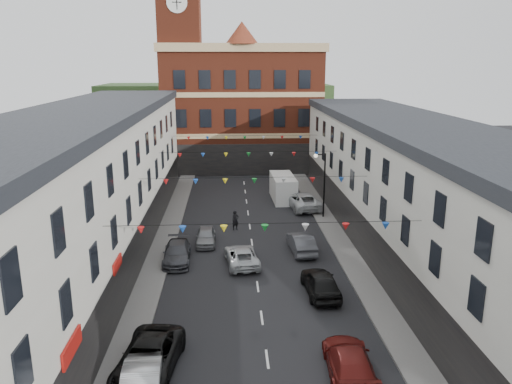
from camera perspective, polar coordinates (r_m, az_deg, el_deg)
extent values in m
plane|color=black|center=(32.23, 0.19, -10.76)|extent=(160.00, 160.00, 0.00)
cube|color=#605E5B|center=(34.38, -11.72, -9.27)|extent=(1.80, 64.00, 0.15)
cube|color=#605E5B|center=(35.04, 11.47, -8.78)|extent=(1.80, 64.00, 0.15)
cube|color=beige|center=(32.93, -20.88, -1.89)|extent=(8.00, 56.00, 10.00)
cube|color=black|center=(31.92, -21.75, 7.36)|extent=(8.40, 56.00, 0.70)
cube|color=black|center=(33.02, -13.58, -7.52)|extent=(0.12, 56.00, 3.20)
cube|color=beige|center=(34.25, 20.23, -2.09)|extent=(8.00, 56.00, 9.00)
cube|color=black|center=(33.26, 20.96, 5.94)|extent=(8.40, 56.00, 0.70)
cube|color=black|center=(33.80, 13.43, -6.99)|extent=(0.12, 56.00, 3.20)
cube|color=maroon|center=(67.39, -1.68, 9.25)|extent=(20.00, 12.00, 15.00)
cube|color=tan|center=(67.11, -1.73, 16.06)|extent=(20.60, 12.60, 1.00)
cone|color=maroon|center=(62.18, -1.62, 17.74)|extent=(4.00, 4.00, 2.60)
cube|color=maroon|center=(64.36, -8.50, 12.86)|extent=(5.00, 5.00, 24.00)
cylinder|color=white|center=(62.15, -9.04, 20.63)|extent=(2.40, 0.12, 2.40)
cube|color=#2C4A22|center=(91.53, -4.59, 9.06)|extent=(40.00, 14.00, 10.00)
cylinder|color=black|center=(45.21, 7.80, 0.65)|extent=(0.14, 0.14, 6.00)
cylinder|color=black|center=(44.53, 7.43, 4.26)|extent=(0.90, 0.10, 0.10)
sphere|color=beige|center=(44.47, 6.85, 4.14)|extent=(0.36, 0.36, 0.36)
imported|color=black|center=(24.39, -12.22, -18.12)|extent=(3.16, 5.71, 1.51)
imported|color=#3D3E45|center=(36.15, -9.01, -6.89)|extent=(2.02, 4.69, 1.34)
imported|color=gray|center=(39.29, -5.74, -5.05)|extent=(1.53, 3.74, 1.27)
imported|color=maroon|center=(24.12, 10.62, -18.55)|extent=(2.28, 5.05, 1.44)
imported|color=black|center=(31.17, 7.40, -10.23)|extent=(2.08, 4.67, 1.56)
imported|color=#45474C|center=(37.61, 5.19, -5.80)|extent=(1.87, 4.54, 1.46)
imported|color=silver|center=(48.63, 5.37, -0.96)|extent=(3.38, 6.05, 1.60)
imported|color=silver|center=(35.31, -1.65, -7.30)|extent=(2.65, 4.81, 1.28)
cube|color=silver|center=(51.46, 3.11, 0.49)|extent=(2.37, 5.77, 2.52)
imported|color=black|center=(42.26, -2.38, -3.27)|extent=(0.72, 0.62, 1.68)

